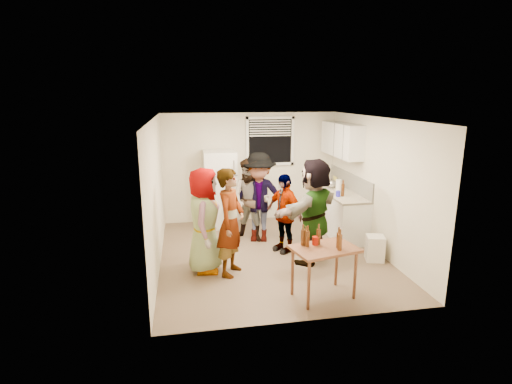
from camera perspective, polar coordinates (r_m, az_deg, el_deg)
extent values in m
cube|color=white|center=(8.90, -5.15, 0.43)|extent=(0.70, 0.70, 1.70)
cube|color=white|center=(8.87, 11.35, -2.64)|extent=(0.60, 2.20, 0.86)
cube|color=beige|center=(8.76, 11.48, 0.19)|extent=(0.64, 2.22, 0.04)
cube|color=#B4B1A6|center=(8.82, 13.27, 1.53)|extent=(0.03, 2.20, 0.36)
cube|color=white|center=(8.81, 12.13, 7.31)|extent=(0.34, 1.60, 0.70)
cylinder|color=white|center=(8.63, 11.67, 0.12)|extent=(0.12, 0.12, 0.25)
cylinder|color=black|center=(9.57, 9.83, 1.54)|extent=(0.07, 0.07, 0.27)
cylinder|color=#47230C|center=(8.22, 12.24, -0.59)|extent=(0.07, 0.07, 0.25)
cylinder|color=#2523C4|center=(8.18, 11.62, -0.63)|extent=(0.09, 0.09, 0.12)
cube|color=#EBDC51|center=(9.42, 11.27, 1.74)|extent=(0.02, 0.18, 0.15)
cube|color=white|center=(7.49, 16.64, -7.52)|extent=(0.38, 0.38, 0.45)
cylinder|color=#47230C|center=(5.88, 7.05, -7.51)|extent=(0.05, 0.05, 0.21)
cylinder|color=#9A1304|center=(5.91, 8.45, -7.46)|extent=(0.09, 0.09, 0.12)
imported|color=gray|center=(6.95, -7.19, -10.95)|extent=(1.88, 1.16, 0.56)
imported|color=#141933|center=(6.80, -3.54, -11.46)|extent=(1.87, 1.39, 0.42)
imported|color=brown|center=(8.21, -0.75, -6.88)|extent=(1.61, 1.84, 0.63)
imported|color=#46464C|center=(8.20, 0.41, -6.89)|extent=(1.55, 2.02, 0.67)
imported|color=black|center=(7.70, 3.91, -8.35)|extent=(1.73, 1.49, 0.36)
imported|color=#D89045|center=(7.33, 8.02, -9.64)|extent=(2.50, 2.52, 0.55)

